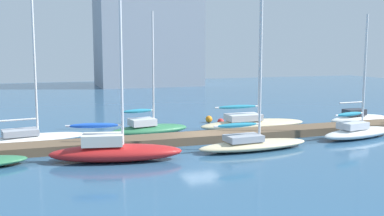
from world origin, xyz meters
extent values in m
plane|color=#2D567A|center=(0.00, 0.00, 0.00)|extent=(120.00, 120.00, 0.00)
cube|color=brown|center=(0.00, 0.00, 0.27)|extent=(32.29, 2.15, 0.53)
ellipsoid|color=white|center=(-10.69, 3.06, 0.30)|extent=(7.43, 3.16, 0.60)
cube|color=#9EA3AD|center=(-11.40, 2.95, 0.79)|extent=(2.36, 1.74, 0.39)
cylinder|color=silver|center=(-10.33, 3.12, 5.93)|extent=(0.14, 0.14, 10.66)
cylinder|color=silver|center=(-11.82, 2.87, 1.62)|extent=(3.00, 0.61, 0.11)
ellipsoid|color=#B21E1E|center=(-6.32, -3.46, 0.46)|extent=(7.48, 3.38, 0.93)
cube|color=silver|center=(-7.03, -3.32, 1.23)|extent=(2.40, 1.80, 0.60)
cylinder|color=silver|center=(-5.97, -3.53, 5.55)|extent=(0.14, 0.14, 9.25)
cylinder|color=silver|center=(-7.46, -3.23, 2.01)|extent=(3.00, 0.70, 0.11)
ellipsoid|color=blue|center=(-7.46, -3.23, 2.01)|extent=(2.75, 0.89, 0.28)
ellipsoid|color=#2D7047|center=(-2.73, 3.33, 0.37)|extent=(6.05, 2.79, 0.75)
cube|color=silver|center=(-3.30, 3.25, 0.99)|extent=(1.93, 1.61, 0.49)
cylinder|color=silver|center=(-2.44, 3.38, 4.75)|extent=(0.13, 0.13, 8.00)
cylinder|color=silver|center=(-3.65, 3.20, 1.80)|extent=(2.43, 0.47, 0.11)
ellipsoid|color=teal|center=(-3.65, 3.20, 1.80)|extent=(2.23, 0.68, 0.28)
ellipsoid|color=beige|center=(2.10, -3.45, 0.29)|extent=(7.35, 2.27, 0.59)
cube|color=#9EA3AD|center=(1.37, -3.48, 0.78)|extent=(2.24, 1.47, 0.38)
cylinder|color=silver|center=(2.46, -3.43, 5.37)|extent=(0.14, 0.14, 9.56)
cylinder|color=silver|center=(0.93, -3.49, 1.61)|extent=(3.06, 0.24, 0.11)
ellipsoid|color=teal|center=(0.93, -3.49, 1.61)|extent=(2.76, 0.48, 0.28)
ellipsoid|color=beige|center=(5.41, 3.11, 0.36)|extent=(8.65, 2.50, 0.73)
cube|color=silver|center=(4.55, 3.12, 0.96)|extent=(2.61, 1.71, 0.47)
cylinder|color=silver|center=(5.84, 3.10, 6.57)|extent=(0.15, 0.15, 11.68)
cylinder|color=silver|center=(4.03, 3.12, 1.77)|extent=(3.62, 0.17, 0.12)
ellipsoid|color=teal|center=(4.03, 3.12, 1.77)|extent=(3.26, 0.40, 0.28)
ellipsoid|color=white|center=(10.64, -2.54, 0.35)|extent=(6.61, 2.95, 0.71)
cube|color=silver|center=(10.01, -2.66, 0.94)|extent=(2.12, 1.58, 0.46)
cylinder|color=silver|center=(10.95, -2.48, 4.59)|extent=(0.14, 0.14, 7.76)
cylinder|color=silver|center=(9.64, -2.73, 1.75)|extent=(2.66, 0.61, 0.11)
ellipsoid|color=teal|center=(9.64, -2.73, 1.75)|extent=(2.44, 0.81, 0.28)
ellipsoid|color=white|center=(14.72, 2.33, 0.38)|extent=(5.71, 1.77, 0.76)
cube|color=#333842|center=(14.16, 2.31, 1.01)|extent=(1.74, 1.14, 0.49)
cylinder|color=silver|center=(15.01, 2.34, 4.31)|extent=(0.13, 0.13, 7.10)
cylinder|color=silver|center=(13.82, 2.29, 1.81)|extent=(2.37, 0.21, 0.11)
sphere|color=red|center=(3.72, 5.57, 0.27)|extent=(0.54, 0.54, 0.54)
sphere|color=orange|center=(3.29, 7.07, 0.29)|extent=(0.58, 0.58, 0.58)
cube|color=#9399A3|center=(7.89, 46.97, 8.22)|extent=(16.70, 10.75, 16.43)
camera|label=1|loc=(-10.42, -27.62, 6.11)|focal=42.14mm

